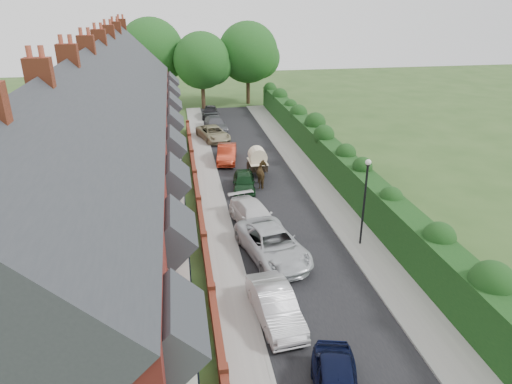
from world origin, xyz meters
TOP-DOWN VIEW (x-y plane):
  - ground at (0.00, 0.00)m, footprint 140.00×140.00m
  - road at (-0.50, 11.00)m, footprint 6.00×58.00m
  - pavement_hedge_side at (3.60, 11.00)m, footprint 2.20×58.00m
  - pavement_house_side at (-4.35, 11.00)m, footprint 1.70×58.00m
  - kerb_hedge_side at (2.55, 11.00)m, footprint 0.18×58.00m
  - kerb_house_side at (-3.55, 11.00)m, footprint 0.18×58.00m
  - hedge at (5.40, 11.00)m, footprint 2.10×58.00m
  - terrace_row at (-10.87, 9.98)m, footprint 9.05×40.50m
  - garden_wall_row at (-5.35, 10.00)m, footprint 0.35×40.35m
  - lamppost at (3.40, 4.00)m, footprint 0.32×0.32m
  - tree_far_left at (-2.65, 40.08)m, footprint 7.14×6.80m
  - tree_far_right at (3.39, 42.08)m, footprint 7.98×7.60m
  - tree_far_back at (-8.59, 43.08)m, footprint 8.40×8.00m
  - car_silver_a at (-2.73, -1.52)m, footprint 2.02×4.61m
  - car_silver_b at (-1.78, 3.57)m, footprint 3.79×6.20m
  - car_white at (-2.15, 7.35)m, footprint 3.00×5.23m
  - car_green at (-1.92, 12.99)m, footprint 2.06×4.08m
  - car_red at (-2.41, 19.52)m, footprint 2.19×4.55m
  - car_beige at (-3.00, 26.05)m, footprint 3.47×5.35m
  - car_grey at (-2.49, 29.40)m, footprint 2.34×5.09m
  - car_black at (-2.61, 35.04)m, footprint 2.18×4.29m
  - horse at (-0.40, 13.67)m, footprint 0.98×2.09m
  - horse_cart at (-0.40, 15.91)m, footprint 1.43×3.16m

SIDE VIEW (x-z plane):
  - ground at x=0.00m, z-range 0.00..0.00m
  - road at x=-0.50m, z-range 0.00..0.02m
  - pavement_hedge_side at x=3.60m, z-range 0.00..0.12m
  - pavement_house_side at x=-4.35m, z-range 0.00..0.12m
  - kerb_hedge_side at x=2.55m, z-range 0.00..0.13m
  - kerb_house_side at x=-3.55m, z-range 0.00..0.13m
  - garden_wall_row at x=-5.35m, z-range -0.09..1.01m
  - car_green at x=-1.92m, z-range 0.00..1.33m
  - car_beige at x=-3.00m, z-range 0.00..1.37m
  - car_black at x=-2.61m, z-range 0.00..1.40m
  - car_white at x=-2.15m, z-range 0.00..1.43m
  - car_red at x=-2.41m, z-range 0.00..1.44m
  - car_grey at x=-2.49m, z-range 0.00..1.44m
  - car_silver_a at x=-2.73m, z-range 0.00..1.48m
  - car_silver_b at x=-1.78m, z-range 0.00..1.61m
  - horse at x=-0.40m, z-range 0.00..1.75m
  - horse_cart at x=-0.40m, z-range 0.16..2.44m
  - hedge at x=5.40m, z-range 0.18..3.03m
  - lamppost at x=3.40m, z-range 0.72..5.88m
  - terrace_row at x=-10.87m, z-range -1.28..10.22m
  - tree_far_left at x=-2.65m, z-range 1.07..10.36m
  - tree_far_right at x=3.39m, z-range 1.16..11.47m
  - tree_far_back at x=-8.59m, z-range 1.21..12.03m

